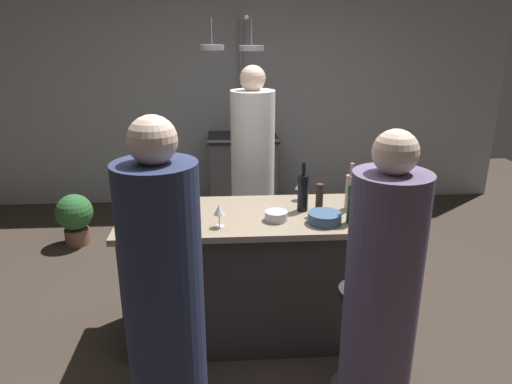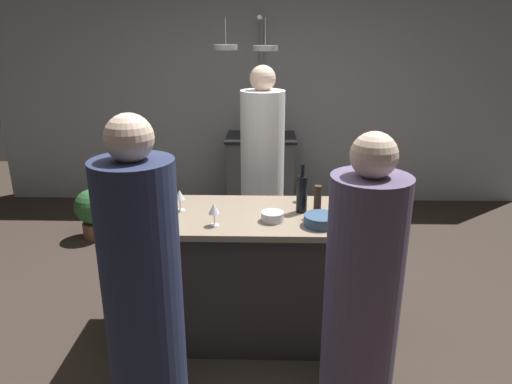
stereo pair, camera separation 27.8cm
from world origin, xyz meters
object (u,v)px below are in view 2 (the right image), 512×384
bar_stool_left (158,338)px  wine_glass_near_right_guest (214,210)px  guest_right (360,319)px  mixing_bowl_blue (321,220)px  wine_bottle_dark (302,193)px  wine_glass_by_chef (302,187)px  pepper_mill (317,201)px  stove_range (261,173)px  guest_left (144,310)px  bar_stool_right (348,341)px  mixing_bowl_steel (272,216)px  chef (262,177)px  wine_glass_near_left_guest (180,196)px  wine_bottle_red (350,206)px  potted_plant (93,210)px  mixing_bowl_ceramic (379,221)px  wine_bottle_rose (351,194)px

bar_stool_left → wine_glass_near_right_guest: (0.30, 0.42, 0.63)m
guest_right → mixing_bowl_blue: guest_right is taller
bar_stool_left → wine_bottle_dark: (0.85, 0.66, 0.65)m
wine_glass_by_chef → guest_right: bearing=-80.9°
pepper_mill → wine_bottle_dark: (-0.10, 0.08, 0.03)m
stove_range → guest_left: (-0.50, -3.44, 0.36)m
bar_stool_right → mixing_bowl_steel: 0.86m
guest_left → chef: bearing=75.4°
wine_glass_near_left_guest → wine_bottle_red: bearing=-12.3°
potted_plant → pepper_mill: pepper_mill is taller
bar_stool_right → mixing_bowl_ceramic: bearing=62.1°
bar_stool_right → wine_glass_near_left_guest: size_ratio=4.66×
pepper_mill → wine_bottle_rose: wine_bottle_rose is taller
bar_stool_right → mixing_bowl_ceramic: mixing_bowl_ceramic is taller
pepper_mill → wine_glass_by_chef: pepper_mill is taller
wine_glass_by_chef → bar_stool_left: bearing=-134.8°
wine_glass_by_chef → wine_glass_near_right_guest: bearing=-141.5°
wine_bottle_red → mixing_bowl_steel: wine_bottle_red is taller
potted_plant → mixing_bowl_blue: bearing=-39.6°
bar_stool_left → wine_bottle_red: wine_bottle_red is taller
mixing_bowl_blue → guest_left: bearing=-138.5°
wine_glass_near_right_guest → stove_range: bearing=84.6°
bar_stool_left → potted_plant: 2.48m
guest_left → wine_glass_near_left_guest: (-0.01, 1.03, 0.20)m
guest_right → pepper_mill: size_ratio=7.89×
wine_glass_near_left_guest → guest_left: bearing=-89.6°
chef → bar_stool_left: bearing=-109.0°
potted_plant → wine_bottle_red: (2.29, -1.76, 0.73)m
stove_range → mixing_bowl_blue: mixing_bowl_blue is taller
guest_left → mixing_bowl_blue: 1.22m
wine_bottle_dark → bar_stool_left: bearing=-142.1°
wine_bottle_dark → mixing_bowl_steel: wine_bottle_dark is taller
bar_stool_right → wine_glass_near_right_guest: wine_glass_near_right_guest is taller
chef → mixing_bowl_ceramic: 1.46m
mixing_bowl_steel → mixing_bowl_ceramic: 0.66m
stove_range → wine_glass_near_left_guest: size_ratio=6.10×
wine_bottle_red → wine_bottle_rose: wine_bottle_red is taller
wine_bottle_dark → bar_stool_right: bearing=-70.3°
guest_right → mixing_bowl_steel: bearing=114.9°
wine_bottle_red → mixing_bowl_ceramic: 0.20m
wine_bottle_rose → wine_glass_near_left_guest: 1.13m
wine_bottle_dark → wine_glass_by_chef: size_ratio=2.27×
wine_glass_near_right_guest → mixing_bowl_steel: wine_glass_near_right_guest is taller
chef → bar_stool_right: bearing=-73.1°
wine_bottle_red → wine_glass_near_left_guest: (-1.08, 0.24, -0.03)m
guest_left → wine_glass_by_chef: size_ratio=11.84×
chef → pepper_mill: 1.17m
bar_stool_left → wine_glass_by_chef: wine_glass_by_chef is taller
bar_stool_right → pepper_mill: 0.87m
guest_left → wine_bottle_rose: guest_left is taller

